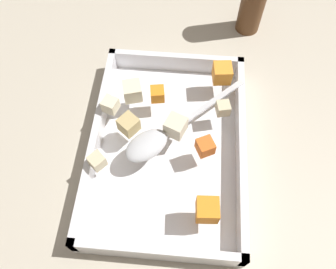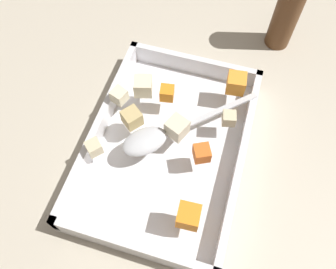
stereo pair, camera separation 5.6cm
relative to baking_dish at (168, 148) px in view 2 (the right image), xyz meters
name	(u,v)px [view 2 (the right image)]	position (x,y,z in m)	size (l,w,h in m)	color
ground_plane	(173,158)	(-0.01, -0.01, -0.02)	(4.00, 4.00, 0.00)	#BCB29E
baking_dish	(168,148)	(0.00, 0.00, 0.00)	(0.38, 0.26, 0.05)	silver
carrot_chunk_corner_nw	(167,93)	(0.08, 0.03, 0.05)	(0.02, 0.02, 0.02)	orange
carrot_chunk_heap_top	(202,153)	(-0.02, -0.06, 0.05)	(0.03, 0.03, 0.03)	orange
carrot_chunk_far_right	(189,216)	(-0.12, -0.07, 0.06)	(0.03, 0.03, 0.03)	orange
carrot_chunk_center	(236,83)	(0.13, -0.09, 0.06)	(0.03, 0.03, 0.03)	orange
potato_chunk_heap_side	(132,118)	(0.01, 0.07, 0.05)	(0.03, 0.03, 0.03)	tan
potato_chunk_mid_right	(94,148)	(-0.06, 0.11, 0.05)	(0.02, 0.02, 0.02)	beige
potato_chunk_near_right	(143,86)	(0.08, 0.07, 0.06)	(0.03, 0.03, 0.03)	beige
potato_chunk_far_left	(119,96)	(0.05, 0.10, 0.05)	(0.02, 0.02, 0.02)	beige
potato_chunk_corner_se	(229,118)	(0.06, -0.09, 0.05)	(0.02, 0.02, 0.02)	beige
parsnip_chunk_mid_left	(178,128)	(0.01, -0.01, 0.06)	(0.03, 0.03, 0.03)	beige
serving_spoon	(152,138)	(-0.01, 0.02, 0.05)	(0.20, 0.21, 0.02)	silver
pepper_mill	(290,6)	(0.33, -0.15, 0.08)	(0.05, 0.05, 0.21)	brown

